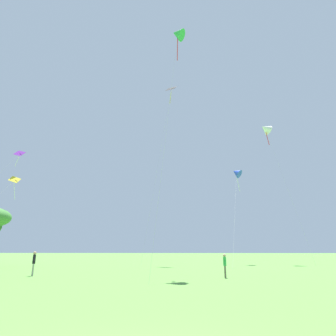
{
  "coord_description": "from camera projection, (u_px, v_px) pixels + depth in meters",
  "views": [
    {
      "loc": [
        0.51,
        -4.29,
        1.78
      ],
      "look_at": [
        -1.48,
        29.66,
        11.53
      ],
      "focal_mm": 30.79,
      "sensor_mm": 36.0,
      "label": 1
    }
  ],
  "objects": [
    {
      "name": "kite_black_large",
      "position": [
        170.0,
        95.0,
        47.88
      ],
      "size": [
        4.25,
        9.24,
        28.69
      ],
      "color": "black",
      "rests_on": "ground_plane"
    },
    {
      "name": "kite_white_distant",
      "position": [
        266.0,
        129.0,
        46.82
      ],
      "size": [
        3.73,
        7.33,
        21.92
      ],
      "color": "white",
      "rests_on": "ground_plane"
    },
    {
      "name": "kite_green_small",
      "position": [
        177.0,
        34.0,
        31.28
      ],
      "size": [
        2.51,
        10.32,
        25.31
      ],
      "color": "green",
      "rests_on": "ground_plane"
    },
    {
      "name": "kite_blue_delta",
      "position": [
        236.0,
        173.0,
        43.62
      ],
      "size": [
        4.2,
        12.37,
        14.02
      ],
      "color": "blue",
      "rests_on": "ground_plane"
    },
    {
      "name": "person_near_tree",
      "position": [
        34.0,
        261.0,
        21.0
      ],
      "size": [
        0.35,
        0.51,
        1.71
      ],
      "color": "gray",
      "rests_on": "ground_plane"
    },
    {
      "name": "kite_purple_streamer",
      "position": [
        15.0,
        158.0,
        37.01
      ],
      "size": [
        4.26,
        9.88,
        14.54
      ],
      "color": "purple",
      "rests_on": "ground_plane"
    },
    {
      "name": "person_far_back",
      "position": [
        225.0,
        263.0,
        19.66
      ],
      "size": [
        0.21,
        0.5,
        1.55
      ],
      "color": "#665B4C",
      "rests_on": "ground_plane"
    },
    {
      "name": "kite_yellow_diamond",
      "position": [
        12.0,
        185.0,
        34.66
      ],
      "size": [
        2.19,
        9.42,
        10.64
      ],
      "color": "yellow",
      "rests_on": "ground_plane"
    }
  ]
}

